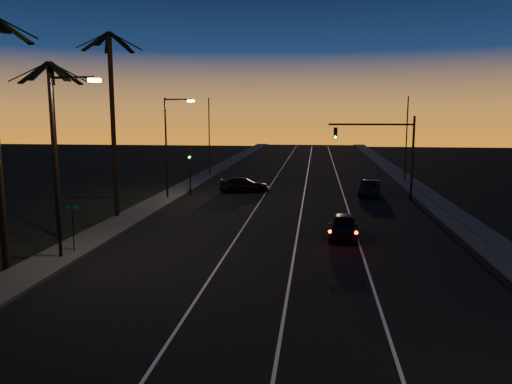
# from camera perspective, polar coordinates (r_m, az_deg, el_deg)

# --- Properties ---
(road) EXTENTS (20.00, 170.00, 0.01)m
(road) POSITION_cam_1_polar(r_m,az_deg,el_deg) (33.48, 4.13, -3.45)
(road) COLOR black
(road) RESTS_ON ground
(sidewalk_left) EXTENTS (2.40, 170.00, 0.16)m
(sidewalk_left) POSITION_cam_1_polar(r_m,az_deg,el_deg) (35.78, -14.11, -2.78)
(sidewalk_left) COLOR #363634
(sidewalk_left) RESTS_ON ground
(sidewalk_right) EXTENTS (2.40, 170.00, 0.16)m
(sidewalk_right) POSITION_cam_1_polar(r_m,az_deg,el_deg) (34.79, 22.92, -3.55)
(sidewalk_right) COLOR #363634
(sidewalk_right) RESTS_ON ground
(lane_stripe_left) EXTENTS (0.12, 160.00, 0.01)m
(lane_stripe_left) POSITION_cam_1_polar(r_m,az_deg,el_deg) (33.75, -0.98, -3.31)
(lane_stripe_left) COLOR silver
(lane_stripe_left) RESTS_ON road
(lane_stripe_mid) EXTENTS (0.12, 160.00, 0.01)m
(lane_stripe_mid) POSITION_cam_1_polar(r_m,az_deg,el_deg) (33.46, 4.98, -3.45)
(lane_stripe_mid) COLOR silver
(lane_stripe_mid) RESTS_ON road
(lane_stripe_right) EXTENTS (0.12, 160.00, 0.01)m
(lane_stripe_right) POSITION_cam_1_polar(r_m,az_deg,el_deg) (33.53, 10.98, -3.55)
(lane_stripe_right) COLOR silver
(lane_stripe_right) RESTS_ON road
(palm_mid) EXTENTS (4.25, 4.16, 10.03)m
(palm_mid) POSITION_cam_1_polar(r_m,az_deg,el_deg) (30.49, -22.15, 6.55)
(palm_mid) COLOR black
(palm_mid) RESTS_ON ground
(palm_far) EXTENTS (4.25, 4.16, 12.53)m
(palm_far) POSITION_cam_1_polar(r_m,az_deg,el_deg) (35.45, -16.11, 9.30)
(palm_far) COLOR black
(palm_far) RESTS_ON ground
(streetlight_left_near) EXTENTS (2.55, 0.26, 9.00)m
(streetlight_left_near) POSITION_cam_1_polar(r_m,az_deg,el_deg) (25.84, -21.46, 4.21)
(streetlight_left_near) COLOR black
(streetlight_left_near) RESTS_ON ground
(streetlight_left_far) EXTENTS (2.55, 0.26, 8.50)m
(streetlight_left_far) POSITION_cam_1_polar(r_m,az_deg,el_deg) (42.53, -9.85, 5.95)
(streetlight_left_far) COLOR black
(streetlight_left_far) RESTS_ON ground
(street_sign) EXTENTS (0.70, 0.06, 2.60)m
(street_sign) POSITION_cam_1_polar(r_m,az_deg,el_deg) (27.26, -20.21, -3.30)
(street_sign) COLOR black
(street_sign) RESTS_ON ground
(signal_mast) EXTENTS (7.10, 0.41, 7.00)m
(signal_mast) POSITION_cam_1_polar(r_m,az_deg,el_deg) (43.09, 14.44, 5.47)
(signal_mast) COLOR black
(signal_mast) RESTS_ON ground
(signal_post) EXTENTS (0.28, 0.37, 4.20)m
(signal_post) POSITION_cam_1_polar(r_m,az_deg,el_deg) (44.27, -7.57, 3.30)
(signal_post) COLOR black
(signal_post) RESTS_ON ground
(far_pole_left) EXTENTS (0.14, 0.14, 9.00)m
(far_pole_left) POSITION_cam_1_polar(r_m,az_deg,el_deg) (59.08, -5.37, 6.29)
(far_pole_left) COLOR black
(far_pole_left) RESTS_ON ground
(far_pole_right) EXTENTS (0.14, 0.14, 9.00)m
(far_pole_right) POSITION_cam_1_polar(r_m,az_deg,el_deg) (55.54, 16.81, 5.79)
(far_pole_right) COLOR black
(far_pole_right) RESTS_ON ground
(lead_car) EXTENTS (1.89, 4.64, 1.39)m
(lead_car) POSITION_cam_1_polar(r_m,az_deg,el_deg) (29.49, 9.97, -3.87)
(lead_car) COLOR black
(lead_car) RESTS_ON road
(right_car) EXTENTS (2.34, 4.34, 1.36)m
(right_car) POSITION_cam_1_polar(r_m,az_deg,el_deg) (44.89, 12.86, 0.40)
(right_car) COLOR black
(right_car) RESTS_ON road
(cross_car) EXTENTS (5.00, 3.14, 1.35)m
(cross_car) POSITION_cam_1_polar(r_m,az_deg,el_deg) (45.97, -1.42, 0.81)
(cross_car) COLOR black
(cross_car) RESTS_ON road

